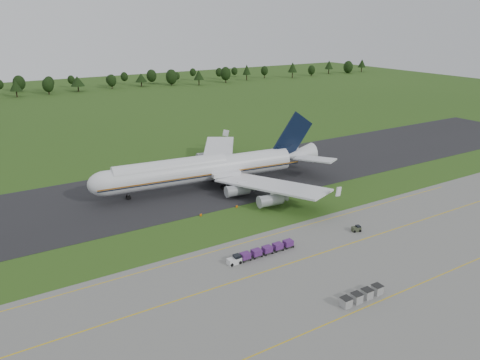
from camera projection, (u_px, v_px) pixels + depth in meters
ground at (241, 221)px, 108.78m from camera, size 600.00×600.00×0.00m
apron at (343, 289)px, 81.46m from camera, size 300.00×52.00×0.06m
taxiway at (188, 186)px, 131.26m from camera, size 300.00×40.00×0.08m
apron_markings at (317, 271)px, 87.08m from camera, size 300.00×30.20×0.01m
tree_line at (49, 85)px, 282.86m from camera, size 525.74×22.86×11.94m
aircraft at (206, 168)px, 128.85m from camera, size 67.69×65.45×18.96m
baggage_train at (261, 252)px, 92.53m from camera, size 15.30×1.62×1.56m
utility_cart at (356, 229)px, 103.20m from camera, size 2.18×1.68×1.06m
uld_row at (362, 296)px, 77.97m from camera, size 8.84×1.64×1.62m
edge_markers at (237, 207)px, 116.28m from camera, size 20.58×0.30×0.60m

